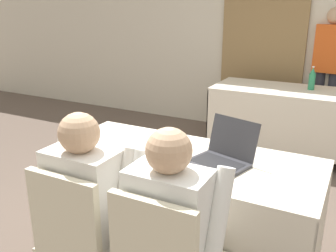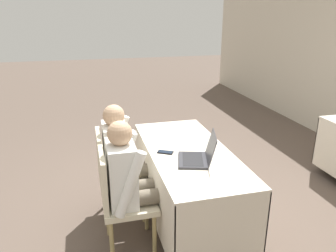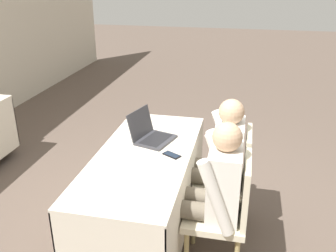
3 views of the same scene
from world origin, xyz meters
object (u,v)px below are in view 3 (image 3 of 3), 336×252
Objects in this scene: cell_phone at (172,155)px; person_checkered_shirt at (213,188)px; chair_near_left at (226,209)px; chair_near_right at (230,176)px; laptop at (151,135)px; person_white_shirt at (219,157)px.

cell_phone is 0.13× the size of person_checkered_shirt.
chair_near_right is at bearing -180.00° from chair_near_left.
chair_near_left is 1.00× the size of chair_near_right.
person_checkered_shirt is (-0.49, -0.57, -0.14)m from laptop.
chair_near_right reaches higher than cell_phone.
person_checkered_shirt and person_white_shirt have the same top height.
person_checkered_shirt is (-0.48, 0.10, 0.16)m from chair_near_right.
person_checkered_shirt is (0.00, 0.10, 0.16)m from chair_near_left.
chair_near_left is at bearing 90.00° from person_checkered_shirt.
chair_near_right is 0.77× the size of person_checkered_shirt.
chair_near_left is 0.77× the size of person_white_shirt.
person_white_shirt is (0.23, -0.35, -0.10)m from cell_phone.
chair_near_left is 0.52m from person_white_shirt.
chair_near_right is (0.48, 0.00, 0.00)m from chair_near_left.
person_white_shirt is at bearing -27.08° from cell_phone.
chair_near_right is (0.23, -0.45, -0.26)m from cell_phone.
person_checkered_shirt is at bearing -114.42° from laptop.
laptop is 2.53× the size of cell_phone.
chair_near_right is 0.77× the size of person_white_shirt.
chair_near_left is 0.77× the size of person_checkered_shirt.
chair_near_left is at bearing -109.82° from laptop.
person_white_shirt reaches higher than cell_phone.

